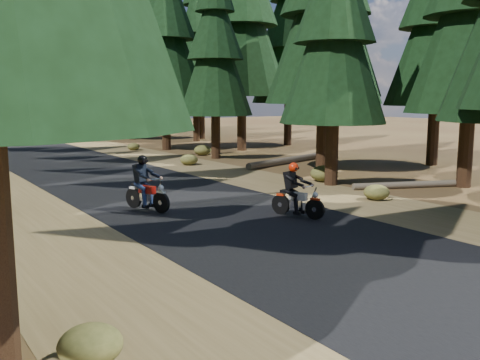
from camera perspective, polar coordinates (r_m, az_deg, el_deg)
name	(u,v)px	position (r m, az deg, el deg)	size (l,w,h in m)	color
ground	(275,234)	(12.72, 3.81, -5.77)	(120.00, 120.00, 0.00)	#442C18
road	(177,200)	(16.85, -6.69, -2.15)	(6.00, 100.00, 0.01)	black
shoulder_l	(23,219)	(15.34, -22.16, -3.87)	(3.20, 100.00, 0.01)	brown
shoulder_r	(291,187)	(19.36, 5.48, -0.70)	(3.20, 100.00, 0.01)	brown
pine_forest	(36,8)	(32.00, -20.97, 16.74)	(34.59, 55.08, 16.32)	black
log_near	(287,160)	(25.93, 5.07, 2.10)	(0.32, 0.32, 6.02)	#4C4233
log_far	(410,185)	(19.87, 17.65, -0.49)	(0.24, 0.24, 4.30)	#4C4233
understory_shrubs	(193,181)	(18.96, -5.00, -0.09)	(15.86, 31.28, 0.62)	#474C1E
rider_lead	(298,199)	(14.41, 6.16, -2.05)	(0.99, 1.71, 1.47)	silver
rider_follow	(147,192)	(15.36, -9.90, -1.31)	(1.05, 1.84, 1.57)	#9E0F0A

